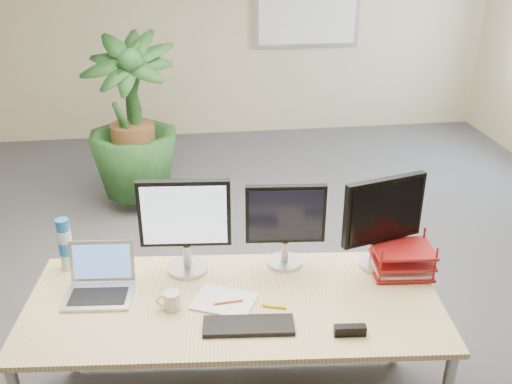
{
  "coord_description": "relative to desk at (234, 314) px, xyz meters",
  "views": [
    {
      "loc": [
        -0.36,
        -3.07,
        2.48
      ],
      "look_at": [
        0.09,
        0.35,
        0.85
      ],
      "focal_mm": 40.0,
      "sensor_mm": 36.0,
      "label": 1
    }
  ],
  "objects": [
    {
      "name": "floor",
      "position": [
        0.15,
        0.63,
        -0.62
      ],
      "size": [
        8.0,
        8.0,
        0.0
      ],
      "primitive_type": "plane",
      "color": "#47474C",
      "rests_on": "ground"
    },
    {
      "name": "back_wall",
      "position": [
        0.15,
        4.63,
        0.73
      ],
      "size": [
        7.0,
        0.04,
        2.7
      ],
      "primitive_type": "cube",
      "color": "#C8BA8D",
      "rests_on": "floor"
    },
    {
      "name": "whiteboard",
      "position": [
        1.35,
        4.6,
        0.93
      ],
      "size": [
        1.3,
        0.04,
        0.95
      ],
      "color": "silver",
      "rests_on": "back_wall"
    },
    {
      "name": "desk",
      "position": [
        0.0,
        0.0,
        0.0
      ],
      "size": [
        2.12,
        1.04,
        0.79
      ],
      "color": "tan",
      "rests_on": "floor"
    },
    {
      "name": "floor_plant",
      "position": [
        -0.67,
        2.6,
        0.13
      ],
      "size": [
        1.03,
        1.03,
        1.5
      ],
      "primitive_type": "imported",
      "rotation": [
        0.0,
        0.0,
        -0.26
      ],
      "color": "#153C19",
      "rests_on": "floor"
    },
    {
      "name": "monitor_left",
      "position": [
        -0.23,
        0.19,
        0.47
      ],
      "size": [
        0.48,
        0.22,
        0.53
      ],
      "color": "#B1B1B6",
      "rests_on": "desk"
    },
    {
      "name": "monitor_right",
      "position": [
        0.3,
        0.18,
        0.44
      ],
      "size": [
        0.43,
        0.19,
        0.47
      ],
      "color": "#B1B1B6",
      "rests_on": "desk"
    },
    {
      "name": "monitor_dark",
      "position": [
        0.8,
        0.1,
        0.47
      ],
      "size": [
        0.46,
        0.21,
        0.52
      ],
      "color": "#B1B1B6",
      "rests_on": "desk"
    },
    {
      "name": "laptop",
      "position": [
        -0.67,
        0.05,
        0.23
      ],
      "size": [
        0.35,
        0.32,
        0.24
      ],
      "color": "silver",
      "rests_on": "desk"
    },
    {
      "name": "keyboard",
      "position": [
        0.04,
        -0.33,
        0.18
      ],
      "size": [
        0.43,
        0.18,
        0.02
      ],
      "primitive_type": "cube",
      "rotation": [
        0.0,
        0.0,
        -0.09
      ],
      "color": "black",
      "rests_on": "desk"
    },
    {
      "name": "coffee_mug",
      "position": [
        -0.31,
        -0.14,
        0.21
      ],
      "size": [
        0.12,
        0.08,
        0.09
      ],
      "color": "silver",
      "rests_on": "desk"
    },
    {
      "name": "spiral_notebook",
      "position": [
        -0.06,
        -0.12,
        0.17
      ],
      "size": [
        0.36,
        0.32,
        0.01
      ],
      "primitive_type": "cube",
      "rotation": [
        0.0,
        0.0,
        -0.44
      ],
      "color": "silver",
      "rests_on": "desk"
    },
    {
      "name": "orange_pen",
      "position": [
        -0.04,
        -0.15,
        0.19
      ],
      "size": [
        0.14,
        0.02,
        0.01
      ],
      "primitive_type": "cylinder",
      "rotation": [
        0.0,
        1.57,
        0.08
      ],
      "color": "#E34D19",
      "rests_on": "spiral_notebook"
    },
    {
      "name": "yellow_highlighter",
      "position": [
        0.18,
        -0.2,
        0.18
      ],
      "size": [
        0.12,
        0.05,
        0.02
      ],
      "primitive_type": "cylinder",
      "rotation": [
        0.0,
        1.57,
        -0.31
      ],
      "color": "yellow",
      "rests_on": "desk"
    },
    {
      "name": "water_bottle",
      "position": [
        -0.87,
        0.3,
        0.31
      ],
      "size": [
        0.08,
        0.08,
        0.3
      ],
      "color": "silver",
      "rests_on": "desk"
    },
    {
      "name": "letter_tray",
      "position": [
        0.9,
        0.02,
        0.23
      ],
      "size": [
        0.33,
        0.26,
        0.15
      ],
      "color": "maroon",
      "rests_on": "desk"
    },
    {
      "name": "stapler",
      "position": [
        0.49,
        -0.44,
        0.19
      ],
      "size": [
        0.15,
        0.05,
        0.05
      ],
      "primitive_type": "cube",
      "rotation": [
        0.0,
        0.0,
        -0.09
      ],
      "color": "black",
      "rests_on": "desk"
    }
  ]
}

